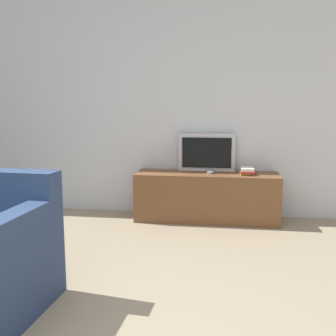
% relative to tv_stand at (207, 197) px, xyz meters
% --- Properties ---
extents(wall_back, '(9.00, 0.06, 2.60)m').
position_rel_tv_stand_xyz_m(wall_back, '(-0.84, 0.26, 1.05)').
color(wall_back, silver).
rests_on(wall_back, ground_plane).
extents(tv_stand, '(1.49, 0.42, 0.50)m').
position_rel_tv_stand_xyz_m(tv_stand, '(0.00, 0.00, 0.00)').
color(tv_stand, brown).
rests_on(tv_stand, ground_plane).
extents(television, '(0.61, 0.09, 0.40)m').
position_rel_tv_stand_xyz_m(television, '(-0.01, 0.17, 0.45)').
color(television, silver).
rests_on(television, tv_stand).
extents(book_stack, '(0.17, 0.23, 0.07)m').
position_rel_tv_stand_xyz_m(book_stack, '(0.41, 0.00, 0.29)').
color(book_stack, gold).
rests_on(book_stack, tv_stand).
extents(remote_on_stand, '(0.08, 0.18, 0.02)m').
position_rel_tv_stand_xyz_m(remote_on_stand, '(0.04, 0.02, 0.26)').
color(remote_on_stand, '#B7B7B7').
rests_on(remote_on_stand, tv_stand).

